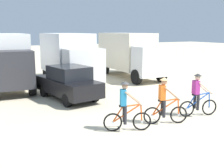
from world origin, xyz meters
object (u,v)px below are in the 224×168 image
box_truck_white_box (6,58)px  cyclist_orange_shirt (126,108)px  cyclist_cowboy_hat (164,103)px  cyclist_near_camera (198,96)px  box_truck_cream_rv (130,53)px  box_truck_avon_van (68,55)px  sedan_parked (68,83)px

box_truck_white_box → cyclist_orange_shirt: 10.35m
cyclist_orange_shirt → cyclist_cowboy_hat: size_ratio=1.00×
cyclist_near_camera → box_truck_cream_rv: bearing=74.6°
box_truck_avon_van → box_truck_white_box: bearing=177.8°
box_truck_cream_rv → sedan_parked: 7.88m
box_truck_avon_van → cyclist_cowboy_hat: bearing=-87.9°
cyclist_near_camera → cyclist_orange_shirt: bearing=-178.5°
cyclist_near_camera → sedan_parked: bearing=125.5°
cyclist_orange_shirt → cyclist_cowboy_hat: (1.69, -0.03, 0.00)m
box_truck_avon_van → cyclist_orange_shirt: bearing=-97.8°
cyclist_cowboy_hat → sedan_parked: bearing=109.8°
cyclist_cowboy_hat → box_truck_cream_rv: bearing=65.3°
sedan_parked → cyclist_near_camera: cyclist_near_camera is taller
box_truck_white_box → box_truck_avon_van: same height
box_truck_white_box → sedan_parked: box_truck_white_box is taller
box_truck_avon_van → cyclist_orange_shirt: 9.94m
box_truck_cream_rv → sedan_parked: (-6.45, -4.41, -0.99)m
cyclist_orange_shirt → cyclist_cowboy_hat: same height
cyclist_cowboy_hat → cyclist_near_camera: 1.84m
cyclist_orange_shirt → cyclist_cowboy_hat: 1.69m
sedan_parked → cyclist_orange_shirt: size_ratio=2.43×
sedan_parked → cyclist_orange_shirt: bearing=-87.3°
sedan_parked → cyclist_orange_shirt: (0.25, -5.38, -0.04)m
box_truck_avon_van → sedan_parked: (-1.58, -4.41, -0.99)m
box_truck_white_box → cyclist_orange_shirt: box_truck_white_box is taller
sedan_parked → cyclist_near_camera: size_ratio=2.43×
box_truck_white_box → box_truck_avon_van: size_ratio=1.01×
cyclist_orange_shirt → cyclist_near_camera: (3.53, 0.09, 0.00)m
cyclist_orange_shirt → sedan_parked: bearing=92.7°
box_truck_cream_rv → cyclist_near_camera: (-2.67, -9.70, -1.03)m
box_truck_cream_rv → cyclist_orange_shirt: (-6.20, -9.79, -1.03)m
cyclist_cowboy_hat → box_truck_white_box: bearing=113.5°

